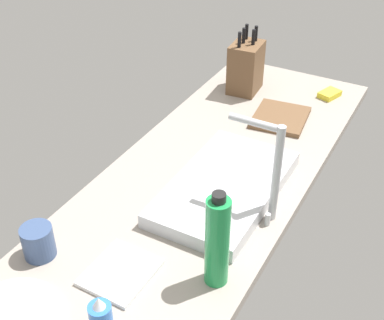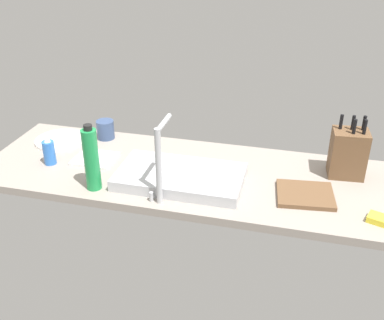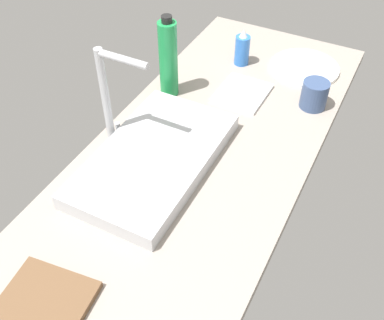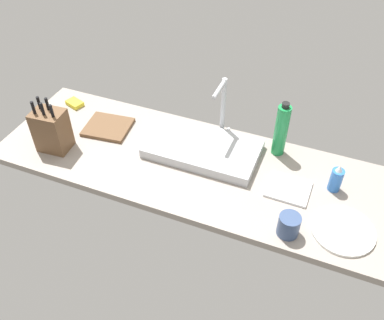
{
  "view_description": "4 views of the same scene",
  "coord_description": "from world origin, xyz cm",
  "px_view_note": "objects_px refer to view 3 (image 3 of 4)",
  "views": [
    {
      "loc": [
        119.23,
        61.82,
        106.02
      ],
      "look_at": [
        -1.93,
        -4.7,
        9.11
      ],
      "focal_mm": 48.95,
      "sensor_mm": 36.0,
      "label": 1
    },
    {
      "loc": [
        -43.9,
        169.78,
        102.5
      ],
      "look_at": [
        -0.58,
        0.3,
        9.64
      ],
      "focal_mm": 43.2,
      "sensor_mm": 36.0,
      "label": 2
    },
    {
      "loc": [
        -76.62,
        -43.46,
        97.03
      ],
      "look_at": [
        2.74,
        -2.64,
        10.24
      ],
      "focal_mm": 43.09,
      "sensor_mm": 36.0,
      "label": 3
    },
    {
      "loc": [
        53.51,
        -131.44,
        136.16
      ],
      "look_at": [
        1.61,
        -3.23,
        8.74
      ],
      "focal_mm": 39.22,
      "sensor_mm": 36.0,
      "label": 4
    }
  ],
  "objects_px": {
    "coffee_mug": "(314,95)",
    "dish_towel": "(242,93)",
    "cutting_board": "(38,312)",
    "soap_bottle": "(242,49)",
    "water_bottle": "(168,59)",
    "sink_basin": "(154,159)",
    "faucet": "(110,91)",
    "dinner_plate": "(304,68)"
  },
  "relations": [
    {
      "from": "faucet",
      "to": "cutting_board",
      "type": "relative_size",
      "value": 1.42
    },
    {
      "from": "sink_basin",
      "to": "dish_towel",
      "type": "relative_size",
      "value": 2.88
    },
    {
      "from": "water_bottle",
      "to": "faucet",
      "type": "bearing_deg",
      "value": 176.29
    },
    {
      "from": "sink_basin",
      "to": "soap_bottle",
      "type": "bearing_deg",
      "value": -1.18
    },
    {
      "from": "faucet",
      "to": "cutting_board",
      "type": "distance_m",
      "value": 0.6
    },
    {
      "from": "cutting_board",
      "to": "dish_towel",
      "type": "distance_m",
      "value": 0.95
    },
    {
      "from": "faucet",
      "to": "water_bottle",
      "type": "relative_size",
      "value": 1.12
    },
    {
      "from": "dish_towel",
      "to": "dinner_plate",
      "type": "bearing_deg",
      "value": -30.0
    },
    {
      "from": "faucet",
      "to": "dinner_plate",
      "type": "relative_size",
      "value": 1.25
    },
    {
      "from": "faucet",
      "to": "dinner_plate",
      "type": "bearing_deg",
      "value": -30.98
    },
    {
      "from": "soap_bottle",
      "to": "water_bottle",
      "type": "xyz_separation_m",
      "value": [
        -0.28,
        0.15,
        0.07
      ]
    },
    {
      "from": "sink_basin",
      "to": "water_bottle",
      "type": "relative_size",
      "value": 1.86
    },
    {
      "from": "sink_basin",
      "to": "faucet",
      "type": "distance_m",
      "value": 0.23
    },
    {
      "from": "coffee_mug",
      "to": "dish_towel",
      "type": "bearing_deg",
      "value": 101.05
    },
    {
      "from": "dinner_plate",
      "to": "faucet",
      "type": "bearing_deg",
      "value": 149.02
    },
    {
      "from": "dinner_plate",
      "to": "coffee_mug",
      "type": "xyz_separation_m",
      "value": [
        -0.2,
        -0.09,
        0.04
      ]
    },
    {
      "from": "sink_basin",
      "to": "water_bottle",
      "type": "distance_m",
      "value": 0.37
    },
    {
      "from": "dinner_plate",
      "to": "coffee_mug",
      "type": "bearing_deg",
      "value": -156.23
    },
    {
      "from": "sink_basin",
      "to": "soap_bottle",
      "type": "height_order",
      "value": "soap_bottle"
    },
    {
      "from": "sink_basin",
      "to": "faucet",
      "type": "relative_size",
      "value": 1.67
    },
    {
      "from": "soap_bottle",
      "to": "water_bottle",
      "type": "relative_size",
      "value": 0.48
    },
    {
      "from": "dish_towel",
      "to": "coffee_mug",
      "type": "relative_size",
      "value": 1.95
    },
    {
      "from": "faucet",
      "to": "coffee_mug",
      "type": "distance_m",
      "value": 0.66
    },
    {
      "from": "cutting_board",
      "to": "dish_towel",
      "type": "bearing_deg",
      "value": -4.77
    },
    {
      "from": "soap_bottle",
      "to": "water_bottle",
      "type": "height_order",
      "value": "water_bottle"
    },
    {
      "from": "dish_towel",
      "to": "soap_bottle",
      "type": "bearing_deg",
      "value": 23.56
    },
    {
      "from": "dinner_plate",
      "to": "water_bottle",
      "type": "bearing_deg",
      "value": 133.73
    },
    {
      "from": "water_bottle",
      "to": "coffee_mug",
      "type": "relative_size",
      "value": 3.02
    },
    {
      "from": "soap_bottle",
      "to": "dinner_plate",
      "type": "xyz_separation_m",
      "value": [
        0.07,
        -0.22,
        -0.05
      ]
    },
    {
      "from": "faucet",
      "to": "cutting_board",
      "type": "bearing_deg",
      "value": -163.31
    },
    {
      "from": "soap_bottle",
      "to": "sink_basin",
      "type": "bearing_deg",
      "value": 178.82
    },
    {
      "from": "cutting_board",
      "to": "coffee_mug",
      "type": "bearing_deg",
      "value": -17.46
    },
    {
      "from": "coffee_mug",
      "to": "dinner_plate",
      "type": "bearing_deg",
      "value": 23.77
    },
    {
      "from": "water_bottle",
      "to": "sink_basin",
      "type": "bearing_deg",
      "value": -157.84
    },
    {
      "from": "soap_bottle",
      "to": "dish_towel",
      "type": "distance_m",
      "value": 0.2
    },
    {
      "from": "faucet",
      "to": "soap_bottle",
      "type": "xyz_separation_m",
      "value": [
        0.57,
        -0.17,
        -0.13
      ]
    },
    {
      "from": "cutting_board",
      "to": "dish_towel",
      "type": "xyz_separation_m",
      "value": [
        0.94,
        -0.08,
        -0.0
      ]
    },
    {
      "from": "dish_towel",
      "to": "cutting_board",
      "type": "bearing_deg",
      "value": 175.23
    },
    {
      "from": "cutting_board",
      "to": "dinner_plate",
      "type": "distance_m",
      "value": 1.21
    },
    {
      "from": "water_bottle",
      "to": "cutting_board",
      "type": "bearing_deg",
      "value": -170.17
    },
    {
      "from": "cutting_board",
      "to": "faucet",
      "type": "bearing_deg",
      "value": 16.69
    },
    {
      "from": "cutting_board",
      "to": "dinner_plate",
      "type": "height_order",
      "value": "cutting_board"
    }
  ]
}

